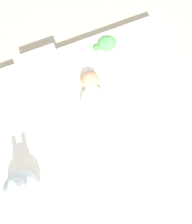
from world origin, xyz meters
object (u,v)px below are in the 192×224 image
object	(u,v)px
bunny_plush	(21,188)
swaddled_baby	(96,112)
turtle_plush	(107,44)
pillow	(42,72)

from	to	relation	value
bunny_plush	swaddled_baby	bearing A→B (deg)	-154.22
swaddled_baby	bunny_plush	size ratio (longest dim) A/B	1.45
swaddled_baby	turtle_plush	bearing A→B (deg)	-19.36
swaddled_baby	turtle_plush	distance (m)	0.51
swaddled_baby	bunny_plush	bearing A→B (deg)	126.49
swaddled_baby	pillow	xyz separation A→B (m)	(0.24, -0.40, -0.02)
swaddled_baby	pillow	bearing A→B (deg)	41.45
swaddled_baby	turtle_plush	size ratio (longest dim) A/B	3.17
pillow	bunny_plush	distance (m)	0.77
bunny_plush	turtle_plush	size ratio (longest dim) A/B	2.18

